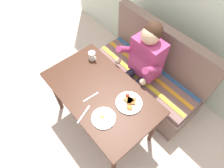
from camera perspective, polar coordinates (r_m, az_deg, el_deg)
name	(u,v)px	position (r m, az deg, el deg)	size (l,w,h in m)	color
ground_plane	(103,122)	(2.54, -2.62, -11.22)	(8.00, 8.00, 0.00)	beige
table	(101,96)	(1.97, -3.32, -3.54)	(1.20, 0.70, 0.73)	#3F2114
couch	(148,76)	(2.55, 10.54, 2.30)	(1.44, 0.56, 1.00)	#755C53
person	(142,62)	(2.15, 9.03, 6.56)	(0.45, 0.61, 1.21)	#AF3970
plate_breakfast	(129,102)	(1.82, 5.10, -5.45)	(0.25, 0.25, 0.05)	white
plate_eggs	(103,118)	(1.75, -2.55, -10.08)	(0.22, 0.22, 0.04)	white
coffee_mug	(92,56)	(2.14, -5.93, 8.39)	(0.12, 0.08, 0.09)	white
fork	(91,97)	(1.87, -6.30, -3.84)	(0.01, 0.17, 0.01)	silver
knife	(84,114)	(1.79, -8.45, -8.89)	(0.01, 0.20, 0.01)	silver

